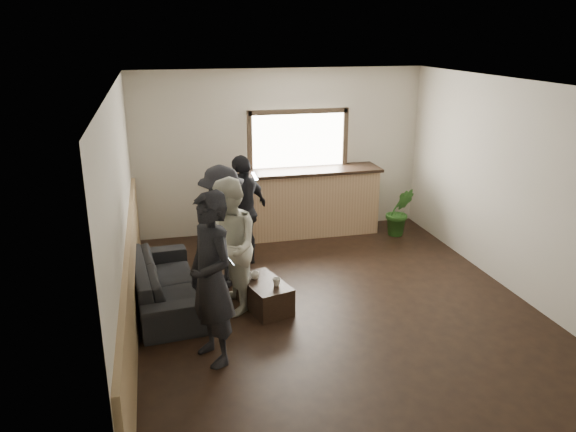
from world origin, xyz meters
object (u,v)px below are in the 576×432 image
object	(u,v)px
sofa	(166,282)
person_b	(229,247)
bar_counter	(301,198)
cup_b	(277,282)
person_c	(223,227)
person_a	(211,279)
cup_a	(255,275)
potted_plant	(399,212)
person_d	(244,211)
coffee_table	(264,295)

from	to	relation	value
sofa	person_b	xyz separation A→B (m)	(0.78, -0.38, 0.56)
bar_counter	cup_b	bearing A→B (deg)	-110.96
person_b	person_c	world-z (taller)	person_b
sofa	person_b	world-z (taller)	person_b
sofa	person_b	distance (m)	1.03
person_a	person_b	distance (m)	1.12
cup_a	person_b	bearing A→B (deg)	-166.02
potted_plant	sofa	bearing A→B (deg)	-157.26
sofa	potted_plant	world-z (taller)	potted_plant
potted_plant	person_d	xyz separation A→B (m)	(-2.80, -0.64, 0.42)
cup_a	person_b	distance (m)	0.57
bar_counter	potted_plant	xyz separation A→B (m)	(1.62, -0.48, -0.22)
coffee_table	cup_b	xyz separation A→B (m)	(0.13, -0.15, 0.23)
person_b	coffee_table	bearing A→B (deg)	78.17
cup_a	potted_plant	world-z (taller)	potted_plant
cup_b	potted_plant	size ratio (longest dim) A/B	0.12
person_b	sofa	bearing A→B (deg)	-123.53
cup_a	person_b	world-z (taller)	person_b
sofa	coffee_table	bearing A→B (deg)	-114.37
bar_counter	potted_plant	world-z (taller)	bar_counter
cup_b	person_c	xyz separation A→B (m)	(-0.53, 0.97, 0.44)
potted_plant	person_b	xyz separation A→B (m)	(-3.22, -2.06, 0.43)
sofa	cup_b	world-z (taller)	sofa
bar_counter	person_a	bearing A→B (deg)	-118.12
person_c	sofa	bearing A→B (deg)	-72.17
coffee_table	person_d	bearing A→B (deg)	90.48
potted_plant	person_c	distance (m)	3.46
person_b	person_d	size ratio (longest dim) A/B	1.02
coffee_table	cup_b	distance (m)	0.30
coffee_table	person_b	distance (m)	0.80
cup_b	potted_plant	distance (m)	3.48
coffee_table	person_c	size ratio (longest dim) A/B	0.48
sofa	person_a	size ratio (longest dim) A/B	1.08
person_a	person_c	size ratio (longest dim) A/B	1.11
potted_plant	cup_a	bearing A→B (deg)	-145.61
sofa	bar_counter	bearing A→B (deg)	-53.01
cup_a	cup_b	bearing A→B (deg)	-49.68
person_b	person_c	xyz separation A→B (m)	(0.03, 0.79, -0.01)
person_d	potted_plant	bearing A→B (deg)	151.06
cup_a	person_a	world-z (taller)	person_a
cup_b	person_c	world-z (taller)	person_c
cup_a	person_c	distance (m)	0.88
coffee_table	sofa	bearing A→B (deg)	160.85
cup_b	person_d	size ratio (longest dim) A/B	0.06
bar_counter	cup_a	bearing A→B (deg)	-117.31
potted_plant	person_a	world-z (taller)	person_a
sofa	person_a	distance (m)	1.65
bar_counter	person_d	size ratio (longest dim) A/B	1.60
bar_counter	sofa	xyz separation A→B (m)	(-2.38, -2.16, -0.34)
coffee_table	person_d	world-z (taller)	person_d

